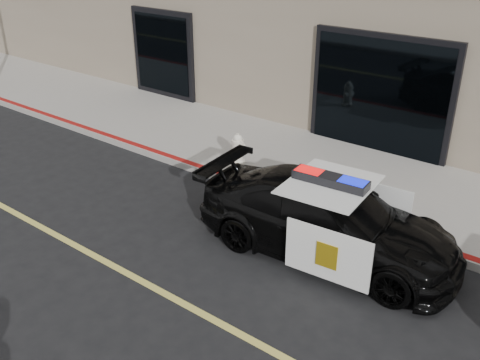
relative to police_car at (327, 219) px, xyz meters
The scene contains 4 objects.
ground 2.57m from the police_car, 94.42° to the right, with size 120.00×120.00×0.00m, color black.
sidewalk_n 2.84m from the police_car, 93.95° to the left, with size 60.00×3.50×0.15m, color gray.
police_car is the anchor object (origin of this frame).
fire_hydrant 3.66m from the police_car, 151.83° to the left, with size 0.33×0.46×0.72m.
Camera 1 is at (3.71, -4.48, 5.13)m, focal length 40.00 mm.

